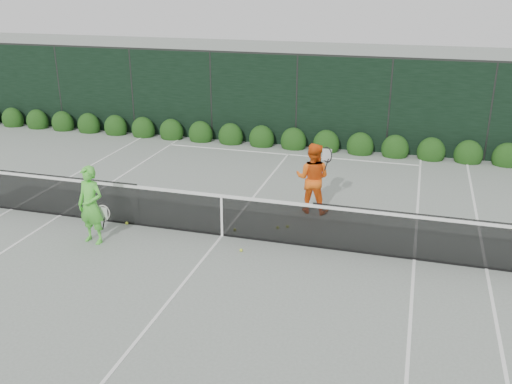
# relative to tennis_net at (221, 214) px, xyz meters

# --- Properties ---
(ground) EXTENTS (80.00, 80.00, 0.00)m
(ground) POSITION_rel_tennis_net_xyz_m (0.02, 0.00, -0.53)
(ground) COLOR gray
(ground) RESTS_ON ground
(tennis_net) EXTENTS (12.90, 0.10, 1.07)m
(tennis_net) POSITION_rel_tennis_net_xyz_m (0.00, 0.00, 0.00)
(tennis_net) COLOR black
(tennis_net) RESTS_ON ground
(player_woman) EXTENTS (0.68, 0.50, 1.70)m
(player_woman) POSITION_rel_tennis_net_xyz_m (-2.53, -1.04, 0.32)
(player_woman) COLOR #55D53E
(player_woman) RESTS_ON ground
(player_man) EXTENTS (0.92, 0.69, 1.72)m
(player_man) POSITION_rel_tennis_net_xyz_m (1.65, 1.94, 0.33)
(player_man) COLOR orange
(player_man) RESTS_ON ground
(court_lines) EXTENTS (11.03, 23.83, 0.01)m
(court_lines) POSITION_rel_tennis_net_xyz_m (0.02, 0.00, -0.53)
(court_lines) COLOR white
(court_lines) RESTS_ON ground
(windscreen_fence) EXTENTS (32.00, 21.07, 3.06)m
(windscreen_fence) POSITION_rel_tennis_net_xyz_m (0.02, -2.71, 0.98)
(windscreen_fence) COLOR black
(windscreen_fence) RESTS_ON ground
(hedge_row) EXTENTS (31.66, 0.65, 0.94)m
(hedge_row) POSITION_rel_tennis_net_xyz_m (0.02, 7.15, -0.30)
(hedge_row) COLOR #173A0F
(hedge_row) RESTS_ON ground
(tennis_balls) EXTENTS (3.68, 1.51, 0.07)m
(tennis_balls) POSITION_rel_tennis_net_xyz_m (0.20, 0.23, -0.50)
(tennis_balls) COLOR #D5E833
(tennis_balls) RESTS_ON ground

